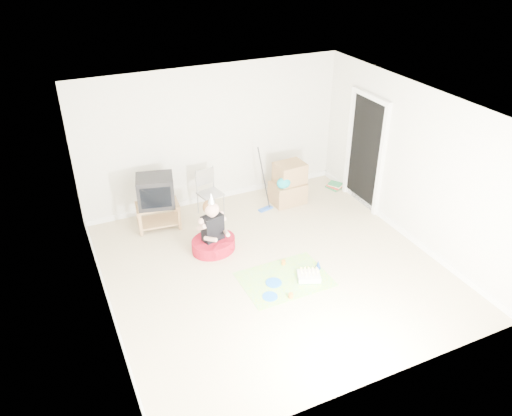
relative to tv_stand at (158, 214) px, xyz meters
name	(u,v)px	position (x,y,z in m)	size (l,w,h in m)	color
ground	(272,268)	(1.29, -1.93, -0.27)	(5.00, 5.00, 0.00)	beige
doorway_recess	(365,153)	(3.77, -0.73, 0.75)	(0.02, 0.90, 2.05)	black
tv_stand	(158,214)	(0.00, 0.00, 0.00)	(0.78, 0.53, 0.46)	#A17649
crt_tv	(156,191)	(0.00, 0.00, 0.45)	(0.62, 0.51, 0.53)	black
folding_chair	(210,194)	(0.99, 0.03, 0.15)	(0.46, 0.44, 0.87)	#9C9CA2
cardboard_boxes	(288,184)	(2.50, -0.15, 0.11)	(0.65, 0.51, 0.79)	#967248
floor_mop	(266,197)	(1.98, -0.24, -0.01)	(0.30, 0.38, 1.14)	blue
book_pile	(334,185)	(3.63, -0.03, -0.21)	(0.30, 0.33, 0.12)	#297B46
seated_woman	(213,238)	(0.63, -1.08, -0.04)	(0.90, 0.90, 1.07)	maroon
party_mat	(285,279)	(1.33, -2.26, -0.27)	(1.32, 0.96, 0.01)	#FF359F
birthday_cake	(309,277)	(1.66, -2.41, -0.22)	(0.41, 0.38, 0.15)	white
blue_plate_near	(274,283)	(1.13, -2.28, -0.26)	(0.24, 0.24, 0.01)	blue
blue_plate_far	(270,296)	(0.95, -2.54, -0.26)	(0.22, 0.22, 0.01)	blue
orange_cup_near	(283,262)	(1.49, -1.92, -0.23)	(0.06, 0.06, 0.07)	orange
orange_cup_far	(291,296)	(1.21, -2.69, -0.23)	(0.07, 0.07, 0.07)	orange
blue_party_hat	(318,264)	(1.93, -2.24, -0.20)	(0.10, 0.10, 0.14)	#1A46B8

